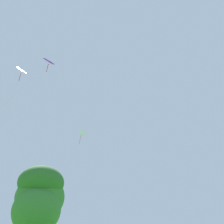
% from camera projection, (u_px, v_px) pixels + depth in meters
% --- Properties ---
extents(kite_purple_streamer, '(2.46, 12.19, 24.61)m').
position_uv_depth(kite_purple_streamer, '(45.00, 66.00, 30.28)').
color(kite_purple_streamer, purple).
rests_on(kite_purple_streamer, ground_plane).
extents(kite_white_distant, '(4.40, 6.20, 22.37)m').
position_uv_depth(kite_white_distant, '(81.00, 133.00, 44.73)').
color(kite_white_distant, white).
rests_on(kite_white_distant, ground_plane).
extents(kite_yellow_diamond, '(4.01, 7.33, 30.18)m').
position_uv_depth(kite_yellow_diamond, '(20.00, 75.00, 40.12)').
color(kite_yellow_diamond, yellow).
rests_on(kite_yellow_diamond, ground_plane).
extents(tree_right_cluster, '(5.49, 6.06, 10.29)m').
position_uv_depth(tree_right_cluster, '(39.00, 198.00, 25.02)').
color(tree_right_cluster, brown).
rests_on(tree_right_cluster, ground_plane).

